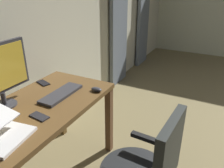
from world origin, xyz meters
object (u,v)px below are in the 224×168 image
(desk, at_px, (40,117))
(computer_mouse, at_px, (96,89))
(laptop, at_px, (0,131))
(cell_phone_face_up, at_px, (43,83))
(computer_keyboard, at_px, (61,94))
(cell_phone_by_monitor, at_px, (39,116))

(desk, height_order, computer_mouse, computer_mouse)
(laptop, height_order, cell_phone_face_up, laptop)
(desk, height_order, cell_phone_face_up, cell_phone_face_up)
(computer_keyboard, height_order, cell_phone_face_up, computer_keyboard)
(laptop, bearing_deg, cell_phone_face_up, -163.26)
(desk, relative_size, computer_mouse, 12.55)
(computer_keyboard, distance_m, cell_phone_by_monitor, 0.35)
(computer_mouse, bearing_deg, cell_phone_face_up, -80.88)
(computer_keyboard, relative_size, laptop, 1.13)
(desk, xyz_separation_m, cell_phone_by_monitor, (0.12, 0.13, 0.11))
(desk, relative_size, cell_phone_by_monitor, 8.72)
(computer_keyboard, height_order, computer_mouse, computer_mouse)
(laptop, xyz_separation_m, cell_phone_face_up, (-0.74, -0.34, -0.05))
(cell_phone_by_monitor, relative_size, cell_phone_face_up, 1.00)
(desk, bearing_deg, cell_phone_by_monitor, 45.87)
(computer_keyboard, xyz_separation_m, cell_phone_by_monitor, (0.34, 0.08, -0.01))
(computer_keyboard, bearing_deg, cell_phone_by_monitor, 12.73)
(desk, xyz_separation_m, cell_phone_face_up, (-0.33, -0.25, 0.11))
(laptop, height_order, computer_mouse, laptop)
(laptop, bearing_deg, computer_mouse, 159.05)
(cell_phone_by_monitor, distance_m, cell_phone_face_up, 0.59)
(computer_keyboard, bearing_deg, desk, -13.48)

